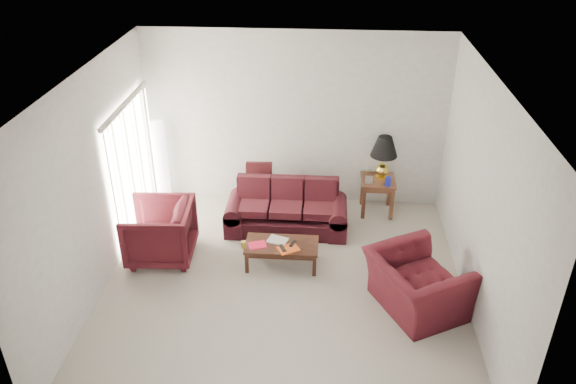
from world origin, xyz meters
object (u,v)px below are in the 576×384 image
object	(u,v)px
sofa	(287,208)
armchair_left	(160,232)
armchair_right	(416,284)
coffee_table	(282,254)
end_table	(377,196)
floor_lamp	(162,163)

from	to	relation	value
sofa	armchair_left	distance (m)	2.03
sofa	armchair_right	xyz separation A→B (m)	(1.84, -1.79, -0.01)
sofa	coffee_table	size ratio (longest dim) A/B	1.82
armchair_left	coffee_table	world-z (taller)	armchair_left
end_table	floor_lamp	bearing A→B (deg)	179.22
floor_lamp	armchair_right	bearing A→B (deg)	-31.83
sofa	coffee_table	world-z (taller)	sofa
sofa	end_table	xyz separation A→B (m)	(1.49, 0.67, -0.09)
end_table	armchair_left	bearing A→B (deg)	-154.65
armchair_left	end_table	bearing A→B (deg)	111.96
floor_lamp	armchair_right	world-z (taller)	floor_lamp
armchair_left	coffee_table	size ratio (longest dim) A/B	0.92
armchair_right	coffee_table	world-z (taller)	armchair_right
sofa	armchair_left	bearing A→B (deg)	-157.40
coffee_table	sofa	bearing A→B (deg)	99.58
end_table	armchair_left	distance (m)	3.66
end_table	floor_lamp	size ratio (longest dim) A/B	0.40
armchair_right	coffee_table	bearing A→B (deg)	38.01
coffee_table	end_table	bearing A→B (deg)	57.23
sofa	armchair_right	bearing A→B (deg)	-47.79
floor_lamp	coffee_table	size ratio (longest dim) A/B	1.45
sofa	armchair_left	size ratio (longest dim) A/B	1.99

